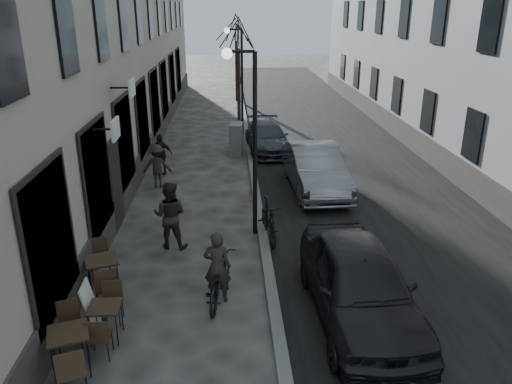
{
  "coord_description": "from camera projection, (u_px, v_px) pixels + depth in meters",
  "views": [
    {
      "loc": [
        -0.68,
        -6.86,
        6.08
      ],
      "look_at": [
        -0.05,
        4.53,
        1.8
      ],
      "focal_mm": 35.0,
      "sensor_mm": 36.0,
      "label": 1
    }
  ],
  "objects": [
    {
      "name": "pedestrian_far",
      "position": [
        160.0,
        154.0,
        18.92
      ],
      "size": [
        0.93,
        0.42,
        1.55
      ],
      "primitive_type": "imported",
      "rotation": [
        0.0,
        0.0,
        -0.05
      ],
      "color": "black",
      "rests_on": "ground"
    },
    {
      "name": "bistro_set_a",
      "position": [
        70.0,
        348.0,
        8.66
      ],
      "size": [
        0.95,
        1.71,
        0.98
      ],
      "rotation": [
        0.0,
        0.0,
        0.32
      ],
      "color": "black",
      "rests_on": "ground"
    },
    {
      "name": "sign_board",
      "position": [
        92.0,
        311.0,
        9.86
      ],
      "size": [
        0.36,
        0.6,
        1.01
      ],
      "rotation": [
        0.0,
        0.0,
        0.03
      ],
      "color": "black",
      "rests_on": "ground"
    },
    {
      "name": "cyclist_rider",
      "position": [
        217.0,
        267.0,
        10.69
      ],
      "size": [
        0.65,
        0.47,
        1.63
      ],
      "primitive_type": "imported",
      "rotation": [
        0.0,
        0.0,
        2.99
      ],
      "color": "#282623",
      "rests_on": "ground"
    },
    {
      "name": "streetlamp_far",
      "position": [
        238.0,
        69.0,
        24.29
      ],
      "size": [
        0.9,
        0.28,
        5.09
      ],
      "color": "black",
      "rests_on": "ground"
    },
    {
      "name": "moped",
      "position": [
        269.0,
        220.0,
        13.64
      ],
      "size": [
        0.74,
        1.94,
        1.14
      ],
      "primitive_type": "imported",
      "rotation": [
        0.0,
        0.0,
        0.11
      ],
      "color": "black",
      "rests_on": "ground"
    },
    {
      "name": "car_far",
      "position": [
        267.0,
        137.0,
        21.97
      ],
      "size": [
        1.96,
        4.31,
        1.22
      ],
      "primitive_type": "imported",
      "rotation": [
        0.0,
        0.0,
        0.06
      ],
      "color": "#36383F",
      "rests_on": "ground"
    },
    {
      "name": "kerb",
      "position": [
        248.0,
        141.0,
        23.53
      ],
      "size": [
        0.25,
        60.0,
        0.12
      ],
      "primitive_type": "cube",
      "color": "slate",
      "rests_on": "ground"
    },
    {
      "name": "pedestrian_mid",
      "position": [
        157.0,
        166.0,
        17.54
      ],
      "size": [
        1.02,
        0.61,
        1.55
      ],
      "primitive_type": "imported",
      "rotation": [
        0.0,
        0.0,
        3.18
      ],
      "color": "#2A2725",
      "rests_on": "ground"
    },
    {
      "name": "ground",
      "position": [
        274.0,
        382.0,
        8.58
      ],
      "size": [
        120.0,
        120.0,
        0.0
      ],
      "primitive_type": "plane",
      "color": "#353230",
      "rests_on": "ground"
    },
    {
      "name": "tree_far",
      "position": [
        236.0,
        29.0,
        32.18
      ],
      "size": [
        2.4,
        2.4,
        5.7
      ],
      "color": "black",
      "rests_on": "ground"
    },
    {
      "name": "bistro_set_c",
      "position": [
        103.0,
        272.0,
        11.07
      ],
      "size": [
        0.99,
        1.75,
        1.0
      ],
      "rotation": [
        0.0,
        0.0,
        0.33
      ],
      "color": "black",
      "rests_on": "ground"
    },
    {
      "name": "pedestrian_near",
      "position": [
        170.0,
        215.0,
        13.08
      ],
      "size": [
        1.0,
        0.84,
        1.83
      ],
      "primitive_type": "imported",
      "rotation": [
        0.0,
        0.0,
        2.96
      ],
      "color": "#272421",
      "rests_on": "ground"
    },
    {
      "name": "bistro_set_b",
      "position": [
        106.0,
        319.0,
        9.55
      ],
      "size": [
        0.6,
        1.47,
        0.87
      ],
      "rotation": [
        0.0,
        0.0,
        0.01
      ],
      "color": "black",
      "rests_on": "ground"
    },
    {
      "name": "car_near",
      "position": [
        359.0,
        284.0,
        10.07
      ],
      "size": [
        2.05,
        4.78,
        1.61
      ],
      "primitive_type": "imported",
      "rotation": [
        0.0,
        0.0,
        0.03
      ],
      "color": "black",
      "rests_on": "ground"
    },
    {
      "name": "road",
      "position": [
        325.0,
        141.0,
        23.74
      ],
      "size": [
        7.3,
        60.0,
        0.0
      ],
      "primitive_type": "cube",
      "color": "black",
      "rests_on": "ground"
    },
    {
      "name": "streetlamp_near",
      "position": [
        248.0,
        124.0,
        13.07
      ],
      "size": [
        0.9,
        0.28,
        5.09
      ],
      "color": "black",
      "rests_on": "ground"
    },
    {
      "name": "car_mid",
      "position": [
        315.0,
        169.0,
        17.23
      ],
      "size": [
        1.87,
        4.81,
        1.56
      ],
      "primitive_type": "imported",
      "rotation": [
        0.0,
        0.0,
        0.05
      ],
      "color": "gray",
      "rests_on": "ground"
    },
    {
      "name": "tree_near",
      "position": [
        238.0,
        33.0,
        26.57
      ],
      "size": [
        2.4,
        2.4,
        5.7
      ],
      "color": "black",
      "rests_on": "ground"
    },
    {
      "name": "bicycle",
      "position": [
        218.0,
        280.0,
        10.81
      ],
      "size": [
        0.94,
        1.98,
        1.0
      ],
      "primitive_type": "imported",
      "rotation": [
        0.0,
        0.0,
        2.99
      ],
      "color": "black",
      "rests_on": "ground"
    },
    {
      "name": "utility_cabinet",
      "position": [
        236.0,
        140.0,
        21.31
      ],
      "size": [
        0.61,
        0.97,
        1.38
      ],
      "primitive_type": "cube",
      "rotation": [
        0.0,
        0.0,
        -0.11
      ],
      "color": "slate",
      "rests_on": "ground"
    }
  ]
}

